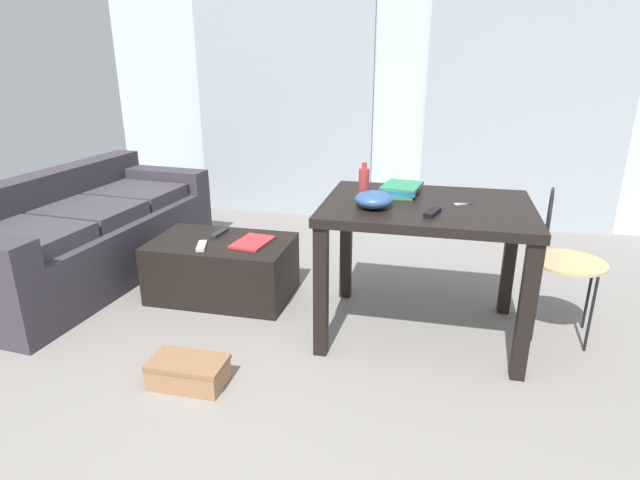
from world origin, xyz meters
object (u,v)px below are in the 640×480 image
book_stack (401,189)px  tv_remote_secondary (219,233)px  wire_chair (559,247)px  scissors (466,204)px  bottle_near (364,183)px  coffee_table (223,268)px  bowl (374,200)px  shoebox (188,372)px  tv_remote_on_table (432,212)px  tv_remote_primary (202,246)px  craft_table (426,224)px  couch (82,236)px  magazine (252,242)px

book_stack → tv_remote_secondary: bearing=173.0°
tv_remote_secondary → wire_chair: bearing=2.2°
book_stack → scissors: book_stack is taller
bottle_near → scissors: (0.55, 0.03, -0.09)m
coffee_table → bowl: bearing=-18.9°
scissors → shoebox: size_ratio=0.28×
wire_chair → shoebox: (-1.79, -0.94, -0.46)m
scissors → shoebox: (-1.27, -0.82, -0.71)m
bowl → tv_remote_secondary: bearing=156.8°
scissors → tv_remote_on_table: bearing=-125.9°
book_stack → tv_remote_secondary: size_ratio=1.64×
bowl → tv_remote_primary: size_ratio=1.20×
bowl → tv_remote_secondary: 1.26m
scissors → shoebox: 1.67m
bottle_near → shoebox: (-0.72, -0.79, -0.80)m
wire_chair → craft_table: bearing=-167.9°
coffee_table → craft_table: craft_table is taller
couch → wire_chair: (3.14, -0.14, 0.23)m
bowl → tv_remote_on_table: (0.30, -0.05, -0.03)m
couch → tv_remote_on_table: size_ratio=13.89×
tv_remote_on_table → magazine: 1.25m
wire_chair → bowl: bearing=-162.6°
couch → craft_table: size_ratio=1.88×
tv_remote_on_table → tv_remote_secondary: tv_remote_on_table is taller
couch → book_stack: 2.32m
tv_remote_primary → tv_remote_secondary: same height
shoebox → bowl: bearing=38.3°
tv_remote_primary → tv_remote_secondary: bearing=70.1°
tv_remote_on_table → scissors: (0.17, 0.24, -0.01)m
bowl → book_stack: (0.11, 0.32, -0.02)m
tv_remote_on_table → couch: bearing=-174.2°
wire_chair → tv_remote_primary: bearing=-177.2°
tv_remote_primary → tv_remote_secondary: 0.26m
couch → craft_table: (2.42, -0.30, 0.36)m
bowl → book_stack: 0.34m
bottle_near → magazine: size_ratio=0.71×
bowl → shoebox: bearing=-141.7°
tv_remote_on_table → coffee_table: bearing=-179.4°
bottle_near → scissors: 0.56m
wire_chair → shoebox: 2.08m
coffee_table → tv_remote_secondary: bearing=117.3°
craft_table → shoebox: (-1.07, -0.79, -0.59)m
bottle_near → shoebox: size_ratio=0.55×
bowl → shoebox: (-0.80, -0.63, -0.75)m
wire_chair → couch: bearing=177.4°
couch → magazine: couch is taller
tv_remote_primary → bottle_near: bearing=-21.0°
coffee_table → scissors: (1.50, -0.17, 0.59)m
coffee_table → bowl: bowl is taller
book_stack → tv_remote_primary: (-1.21, -0.11, -0.41)m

